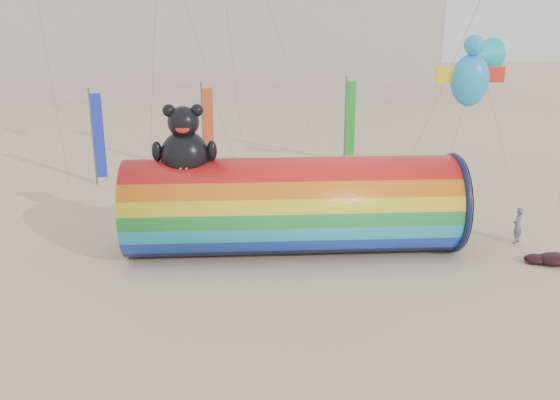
{
  "coord_description": "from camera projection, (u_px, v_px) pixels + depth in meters",
  "views": [
    {
      "loc": [
        -0.82,
        -20.51,
        9.48
      ],
      "look_at": [
        0.5,
        1.5,
        2.4
      ],
      "focal_mm": 40.0,
      "sensor_mm": 36.0,
      "label": 1
    }
  ],
  "objects": [
    {
      "name": "windsock_assembly",
      "position": [
        293.0,
        203.0,
        24.17
      ],
      "size": [
        12.92,
        3.94,
        5.96
      ],
      "color": "red",
      "rests_on": "ground"
    },
    {
      "name": "ground",
      "position": [
        269.0,
        276.0,
        22.43
      ],
      "size": [
        160.0,
        160.0,
        0.0
      ],
      "primitive_type": "plane",
      "color": "#CCB58C",
      "rests_on": "ground"
    },
    {
      "name": "festival_banners",
      "position": [
        224.0,
        128.0,
        35.04
      ],
      "size": [
        14.73,
        4.26,
        5.2
      ],
      "color": "#59595E",
      "rests_on": "ground"
    },
    {
      "name": "kite_handler",
      "position": [
        518.0,
        226.0,
        25.32
      ],
      "size": [
        0.64,
        0.64,
        1.5
      ],
      "primitive_type": "imported",
      "rotation": [
        0.0,
        0.0,
        3.93
      ],
      "color": "slate",
      "rests_on": "ground"
    },
    {
      "name": "fabric_bundle",
      "position": [
        558.0,
        259.0,
        23.47
      ],
      "size": [
        2.62,
        1.35,
        0.41
      ],
      "color": "black",
      "rests_on": "ground"
    }
  ]
}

